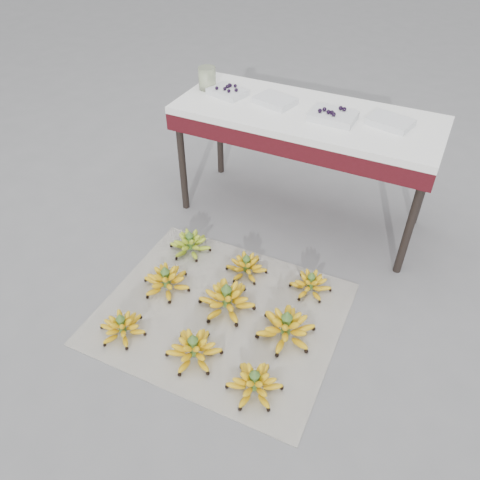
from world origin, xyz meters
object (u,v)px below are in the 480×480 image
at_px(bunch_mid_center, 227,299).
at_px(bunch_back_left, 190,244).
at_px(tray_right, 333,116).
at_px(bunch_mid_left, 166,281).
at_px(bunch_mid_right, 286,327).
at_px(newspaper_mat, 221,313).
at_px(bunch_front_right, 254,383).
at_px(tray_left, 275,101).
at_px(bunch_front_left, 122,327).
at_px(bunch_front_center, 194,349).
at_px(tray_far_left, 228,92).
at_px(bunch_back_right, 311,284).
at_px(tray_far_right, 390,122).
at_px(bunch_back_center, 246,266).
at_px(glass_jar, 207,78).
at_px(vendor_table, 306,125).

xyz_separation_m(bunch_mid_center, bunch_back_left, (-0.42, 0.32, -0.01)).
bearing_deg(tray_right, bunch_mid_left, -121.46).
bearing_deg(bunch_mid_right, newspaper_mat, 163.08).
height_order(newspaper_mat, bunch_front_right, bunch_front_right).
xyz_separation_m(bunch_mid_left, tray_left, (0.20, 1.00, 0.70)).
xyz_separation_m(bunch_mid_right, tray_right, (-0.15, 0.97, 0.70)).
bearing_deg(bunch_mid_right, bunch_mid_center, 155.34).
xyz_separation_m(bunch_front_left, tray_right, (0.61, 1.32, 0.71)).
xyz_separation_m(bunch_front_center, bunch_mid_center, (-0.00, 0.35, 0.01)).
bearing_deg(bunch_mid_left, bunch_front_left, -86.92).
distance_m(bunch_front_center, bunch_mid_right, 0.48).
bearing_deg(bunch_front_center, bunch_front_left, -179.46).
xyz_separation_m(bunch_front_right, tray_far_left, (-0.83, 1.37, 0.71)).
distance_m(bunch_front_left, bunch_mid_center, 0.56).
bearing_deg(bunch_front_right, tray_right, 80.82).
relative_size(bunch_front_center, bunch_back_right, 1.27).
height_order(bunch_front_right, tray_right, tray_right).
bearing_deg(bunch_front_left, tray_far_right, 66.03).
distance_m(tray_far_left, tray_right, 0.69).
relative_size(tray_far_left, tray_far_right, 0.97).
bearing_deg(bunch_back_center, bunch_mid_right, -38.90).
relative_size(tray_left, tray_right, 1.02).
bearing_deg(bunch_mid_center, tray_right, 73.94).
bearing_deg(glass_jar, tray_far_left, -9.43).
bearing_deg(bunch_back_right, bunch_mid_right, -91.20).
height_order(newspaper_mat, tray_left, tray_left).
bearing_deg(tray_right, bunch_back_center, -109.63).
height_order(bunch_front_center, bunch_front_right, bunch_front_center).
bearing_deg(tray_left, vendor_table, -4.98).
relative_size(vendor_table, tray_right, 6.05).
height_order(tray_far_left, tray_right, tray_right).
bearing_deg(bunch_back_left, bunch_front_left, -98.30).
xyz_separation_m(bunch_mid_right, glass_jar, (-1.00, 1.04, 0.75)).
distance_m(bunch_back_center, tray_far_right, 1.14).
bearing_deg(bunch_mid_right, bunch_back_left, 136.61).
distance_m(bunch_back_left, vendor_table, 1.00).
xyz_separation_m(bunch_mid_right, tray_far_left, (-0.84, 1.01, 0.70)).
bearing_deg(bunch_front_center, bunch_mid_center, 85.48).
distance_m(bunch_front_right, tray_right, 1.51).
distance_m(bunch_back_left, tray_far_right, 1.36).
height_order(bunch_back_left, bunch_back_right, bunch_back_left).
height_order(bunch_front_right, tray_far_left, tray_far_left).
distance_m(bunch_mid_left, tray_left, 1.24).
xyz_separation_m(bunch_front_left, bunch_mid_right, (0.76, 0.35, 0.01)).
relative_size(bunch_front_center, bunch_mid_right, 0.76).
bearing_deg(newspaper_mat, bunch_front_left, -138.59).
xyz_separation_m(tray_far_left, tray_far_right, (0.99, 0.03, -0.00)).
height_order(bunch_back_left, tray_far_right, tray_far_right).
height_order(bunch_front_left, bunch_back_left, bunch_back_left).
height_order(bunch_front_right, tray_far_right, tray_far_right).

